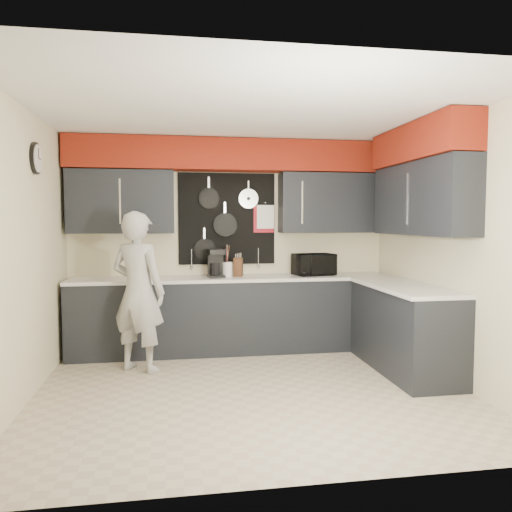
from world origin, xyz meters
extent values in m
plane|color=#C3B698|center=(0.00, 0.00, 0.00)|extent=(4.00, 4.00, 0.00)
cube|color=beige|center=(0.00, 1.75, 1.30)|extent=(4.00, 0.01, 2.60)
cube|color=black|center=(-1.33, 1.59, 1.83)|extent=(1.24, 0.32, 0.75)
cube|color=black|center=(1.28, 1.59, 1.83)|extent=(1.34, 0.32, 0.75)
cube|color=maroon|center=(0.00, 1.57, 2.40)|extent=(3.94, 0.36, 0.38)
cube|color=black|center=(-0.05, 1.74, 1.62)|extent=(1.22, 0.03, 1.15)
cylinder|color=black|center=(-0.28, 1.70, 1.88)|extent=(0.26, 0.04, 0.26)
cylinder|color=black|center=(-0.08, 1.70, 1.55)|extent=(0.30, 0.04, 0.30)
cylinder|color=black|center=(-0.34, 1.70, 1.24)|extent=(0.27, 0.04, 0.27)
cylinder|color=silver|center=(0.22, 1.70, 1.88)|extent=(0.25, 0.02, 0.25)
cube|color=#A90D17|center=(0.42, 1.72, 1.62)|extent=(0.26, 0.01, 0.34)
cube|color=white|center=(0.44, 1.70, 1.65)|extent=(0.22, 0.01, 0.30)
cylinder|color=silver|center=(-0.50, 1.71, 1.13)|extent=(0.01, 0.01, 0.20)
cylinder|color=silver|center=(-0.08, 1.71, 1.13)|extent=(0.01, 0.01, 0.20)
cylinder|color=silver|center=(0.35, 1.71, 1.13)|extent=(0.01, 0.01, 0.20)
cube|color=beige|center=(2.00, 0.00, 1.30)|extent=(0.01, 3.50, 2.60)
cube|color=black|center=(1.84, 0.30, 1.83)|extent=(0.32, 1.70, 0.75)
cube|color=maroon|center=(1.82, 0.30, 2.40)|extent=(0.36, 1.70, 0.38)
cube|color=beige|center=(-2.00, 0.00, 1.30)|extent=(0.01, 3.50, 2.60)
cylinder|color=black|center=(-1.98, 0.40, 2.18)|extent=(0.04, 0.30, 0.30)
cylinder|color=white|center=(-1.96, 0.40, 2.18)|extent=(0.01, 0.26, 0.26)
cube|color=black|center=(0.00, 1.45, 0.44)|extent=(3.90, 0.60, 0.88)
cube|color=silver|center=(0.00, 1.44, 0.90)|extent=(3.90, 0.63, 0.04)
cube|color=black|center=(1.70, 0.35, 0.44)|extent=(0.60, 1.60, 0.88)
cube|color=silver|center=(1.69, 0.35, 0.90)|extent=(0.63, 1.60, 0.04)
cube|color=black|center=(0.00, 1.19, 0.05)|extent=(3.90, 0.06, 0.10)
imported|color=black|center=(1.01, 1.44, 1.05)|extent=(0.53, 0.41, 0.27)
cube|color=#392112|center=(0.06, 1.45, 1.03)|extent=(0.13, 0.13, 0.23)
cylinder|color=white|center=(-0.07, 1.48, 1.01)|extent=(0.14, 0.14, 0.18)
cube|color=black|center=(-0.22, 1.38, 0.94)|extent=(0.21, 0.25, 0.03)
cube|color=black|center=(-0.22, 1.47, 1.10)|extent=(0.19, 0.08, 0.31)
cube|color=black|center=(-0.22, 1.38, 1.23)|extent=(0.21, 0.25, 0.06)
cylinder|color=black|center=(-0.22, 1.36, 1.02)|extent=(0.11, 0.11, 0.14)
imported|color=#B2B2B0|center=(-1.09, 0.80, 0.85)|extent=(0.74, 0.67, 1.70)
camera|label=1|loc=(-0.71, -4.57, 1.59)|focal=35.00mm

